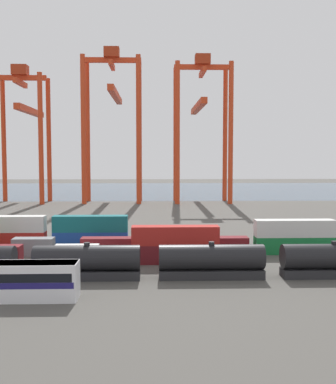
{
  "coord_description": "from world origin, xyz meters",
  "views": [
    {
      "loc": [
        12.06,
        -66.6,
        14.72
      ],
      "look_at": [
        14.62,
        14.7,
        8.71
      ],
      "focal_mm": 44.23,
      "sensor_mm": 36.0,
      "label": 1
    }
  ],
  "objects_px": {
    "shipping_container_11": "(294,245)",
    "shipping_container_20": "(91,239)",
    "shipping_container_2": "(77,254)",
    "gantry_crane_east": "(201,115)",
    "gantry_crane_west": "(23,121)",
    "freight_tank_row": "(211,261)",
    "gantry_crane_central": "(113,110)",
    "shipping_container_22": "(172,239)",
    "shipping_container_18": "(8,240)",
    "shipping_container_9": "(121,246)"
  },
  "relations": [
    {
      "from": "shipping_container_20",
      "to": "gantry_crane_east",
      "type": "relative_size",
      "value": 0.25
    },
    {
      "from": "shipping_container_18",
      "to": "gantry_crane_central",
      "type": "height_order",
      "value": "gantry_crane_central"
    },
    {
      "from": "freight_tank_row",
      "to": "gantry_crane_west",
      "type": "relative_size",
      "value": 1.66
    },
    {
      "from": "shipping_container_2",
      "to": "shipping_container_11",
      "type": "bearing_deg",
      "value": 10.59
    },
    {
      "from": "freight_tank_row",
      "to": "shipping_container_18",
      "type": "relative_size",
      "value": 6.03
    },
    {
      "from": "shipping_container_20",
      "to": "gantry_crane_west",
      "type": "xyz_separation_m",
      "value": [
        -31.93,
        79.24,
        25.13
      ]
    },
    {
      "from": "freight_tank_row",
      "to": "shipping_container_18",
      "type": "distance_m",
      "value": 36.86
    },
    {
      "from": "shipping_container_9",
      "to": "gantry_crane_west",
      "type": "xyz_separation_m",
      "value": [
        -37.36,
        85.25,
        25.13
      ]
    },
    {
      "from": "shipping_container_2",
      "to": "gantry_crane_west",
      "type": "xyz_separation_m",
      "value": [
        -31.59,
        91.26,
        25.13
      ]
    },
    {
      "from": "shipping_container_18",
      "to": "gantry_crane_central",
      "type": "relative_size",
      "value": 0.24
    },
    {
      "from": "shipping_container_18",
      "to": "gantry_crane_east",
      "type": "bearing_deg",
      "value": 63.7
    },
    {
      "from": "shipping_container_22",
      "to": "gantry_crane_west",
      "type": "bearing_deg",
      "value": 119.76
    },
    {
      "from": "shipping_container_9",
      "to": "gantry_crane_west",
      "type": "distance_m",
      "value": 96.41
    },
    {
      "from": "shipping_container_18",
      "to": "shipping_container_22",
      "type": "xyz_separation_m",
      "value": [
        26.77,
        0.0,
        0.0
      ]
    },
    {
      "from": "shipping_container_2",
      "to": "shipping_container_20",
      "type": "xyz_separation_m",
      "value": [
        0.34,
        12.02,
        0.0
      ]
    },
    {
      "from": "gantry_crane_east",
      "to": "gantry_crane_central",
      "type": "bearing_deg",
      "value": -179.91
    },
    {
      "from": "shipping_container_18",
      "to": "shipping_container_20",
      "type": "height_order",
      "value": "same"
    },
    {
      "from": "shipping_container_11",
      "to": "gantry_crane_west",
      "type": "relative_size",
      "value": 0.28
    },
    {
      "from": "shipping_container_20",
      "to": "shipping_container_11",
      "type": "bearing_deg",
      "value": -10.7
    },
    {
      "from": "shipping_container_2",
      "to": "gantry_crane_central",
      "type": "height_order",
      "value": "gantry_crane_central"
    },
    {
      "from": "freight_tank_row",
      "to": "shipping_container_22",
      "type": "height_order",
      "value": "freight_tank_row"
    },
    {
      "from": "shipping_container_2",
      "to": "shipping_container_18",
      "type": "height_order",
      "value": "same"
    },
    {
      "from": "shipping_container_11",
      "to": "shipping_container_22",
      "type": "relative_size",
      "value": 2.0
    },
    {
      "from": "shipping_container_9",
      "to": "gantry_crane_east",
      "type": "bearing_deg",
      "value": 76.43
    },
    {
      "from": "shipping_container_20",
      "to": "gantry_crane_west",
      "type": "height_order",
      "value": "gantry_crane_west"
    },
    {
      "from": "shipping_container_2",
      "to": "shipping_container_20",
      "type": "bearing_deg",
      "value": 88.38
    },
    {
      "from": "freight_tank_row",
      "to": "gantry_crane_central",
      "type": "relative_size",
      "value": 1.47
    },
    {
      "from": "freight_tank_row",
      "to": "shipping_container_11",
      "type": "distance_m",
      "value": 20.43
    },
    {
      "from": "shipping_container_9",
      "to": "shipping_container_22",
      "type": "relative_size",
      "value": 2.0
    },
    {
      "from": "freight_tank_row",
      "to": "gantry_crane_west",
      "type": "height_order",
      "value": "gantry_crane_west"
    },
    {
      "from": "shipping_container_11",
      "to": "gantry_crane_east",
      "type": "relative_size",
      "value": 0.25
    },
    {
      "from": "shipping_container_20",
      "to": "freight_tank_row",
      "type": "bearing_deg",
      "value": -49.65
    },
    {
      "from": "freight_tank_row",
      "to": "gantry_crane_central",
      "type": "bearing_deg",
      "value": 101.36
    },
    {
      "from": "shipping_container_20",
      "to": "shipping_container_22",
      "type": "xyz_separation_m",
      "value": [
        13.38,
        0.0,
        0.0
      ]
    },
    {
      "from": "shipping_container_9",
      "to": "shipping_container_11",
      "type": "bearing_deg",
      "value": 0.0
    },
    {
      "from": "gantry_crane_west",
      "to": "gantry_crane_central",
      "type": "bearing_deg",
      "value": 1.58
    },
    {
      "from": "shipping_container_20",
      "to": "gantry_crane_central",
      "type": "distance_m",
      "value": 85.15
    },
    {
      "from": "shipping_container_18",
      "to": "gantry_crane_east",
      "type": "relative_size",
      "value": 0.25
    },
    {
      "from": "shipping_container_20",
      "to": "gantry_crane_west",
      "type": "bearing_deg",
      "value": 111.95
    },
    {
      "from": "shipping_container_11",
      "to": "shipping_container_20",
      "type": "relative_size",
      "value": 1.0
    },
    {
      "from": "gantry_crane_central",
      "to": "shipping_container_20",
      "type": "bearing_deg",
      "value": -87.95
    },
    {
      "from": "shipping_container_18",
      "to": "shipping_container_22",
      "type": "relative_size",
      "value": 2.0
    },
    {
      "from": "shipping_container_20",
      "to": "shipping_container_22",
      "type": "relative_size",
      "value": 2.0
    },
    {
      "from": "shipping_container_2",
      "to": "gantry_crane_central",
      "type": "bearing_deg",
      "value": 91.57
    },
    {
      "from": "shipping_container_18",
      "to": "gantry_crane_east",
      "type": "xyz_separation_m",
      "value": [
        39.59,
        80.09,
        27.26
      ]
    },
    {
      "from": "shipping_container_2",
      "to": "gantry_crane_west",
      "type": "bearing_deg",
      "value": 109.09
    },
    {
      "from": "shipping_container_11",
      "to": "freight_tank_row",
      "type": "bearing_deg",
      "value": -135.24
    },
    {
      "from": "shipping_container_2",
      "to": "shipping_container_9",
      "type": "bearing_deg",
      "value": 46.17
    },
    {
      "from": "shipping_container_20",
      "to": "gantry_crane_east",
      "type": "height_order",
      "value": "gantry_crane_east"
    },
    {
      "from": "shipping_container_11",
      "to": "shipping_container_18",
      "type": "bearing_deg",
      "value": 172.42
    }
  ]
}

